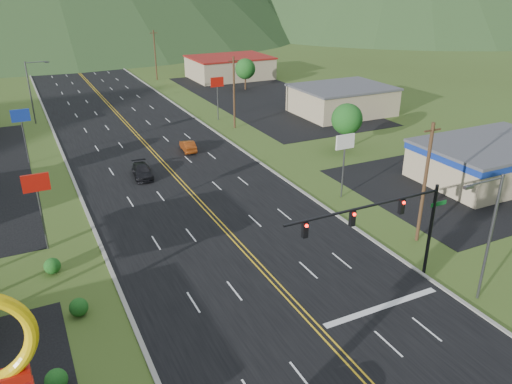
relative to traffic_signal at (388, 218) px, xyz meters
name	(u,v)px	position (x,y,z in m)	size (l,w,h in m)	color
traffic_signal	(388,218)	(0.00, 0.00, 0.00)	(13.10, 0.43, 7.00)	black
streetlight_east	(488,231)	(4.70, -4.00, -0.15)	(3.28, 0.25, 9.00)	#59595E
streetlight_west	(32,88)	(-18.16, 56.00, -0.15)	(3.28, 0.25, 9.00)	#59595E
building_east_near	(492,159)	(23.52, 11.00, -3.06)	(15.40, 10.40, 4.10)	tan
building_east_mid	(342,100)	(25.52, 41.00, -3.17)	(14.40, 11.40, 4.30)	tan
building_east_far	(230,67)	(21.52, 76.00, -3.07)	(16.40, 12.40, 4.50)	tan
pole_sign_west_a	(37,191)	(-20.48, 16.00, -0.28)	(2.00, 0.18, 6.40)	#59595E
pole_sign_west_b	(21,121)	(-20.48, 38.00, -0.28)	(2.00, 0.18, 6.40)	#59595E
pole_sign_east_a	(345,148)	(6.52, 14.00, -0.28)	(2.00, 0.18, 6.40)	#59595E
pole_sign_east_b	(217,86)	(6.52, 46.00, -0.28)	(2.00, 0.18, 6.40)	#59595E
tree_east_a	(347,119)	(15.52, 26.00, -1.44)	(3.84, 3.84, 5.82)	#382314
tree_east_b	(245,69)	(19.52, 64.00, -1.44)	(3.84, 3.84, 5.82)	#382314
utility_pole_a	(425,183)	(7.02, 4.00, -0.20)	(1.60, 0.28, 10.00)	#382314
utility_pole_b	(234,92)	(7.02, 41.00, -0.20)	(1.60, 0.28, 10.00)	#382314
utility_pole_c	(155,55)	(7.02, 81.00, -0.20)	(1.60, 0.28, 10.00)	#382314
utility_pole_d	(115,35)	(7.02, 121.00, -0.20)	(1.60, 0.28, 10.00)	#382314
car_dark_mid	(142,172)	(-9.75, 27.83, -4.67)	(1.86, 4.57, 1.33)	black
car_red_far	(188,146)	(-2.41, 34.03, -4.67)	(1.39, 3.98, 1.31)	#8C370F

